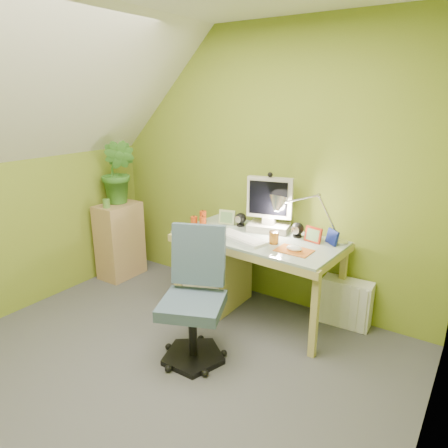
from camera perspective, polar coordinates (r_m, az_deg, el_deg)
The scene contains 22 objects.
floor at distance 2.95m, azimuth -11.67°, elevation -21.15°, with size 3.20×3.20×0.01m, color #4B4B50.
wall_back at distance 3.65m, azimuth 5.30°, elevation 7.61°, with size 3.20×0.01×2.40m, color olive.
wall_right at distance 1.68m, azimuth 27.50°, elevation -6.20°, with size 0.01×3.20×2.40m, color olive.
slope_ceiling at distance 3.13m, azimuth -27.46°, elevation 16.16°, with size 1.10×3.20×1.10m, color white.
desk at distance 3.50m, azimuth 4.64°, elevation -7.26°, with size 1.34×0.67×0.72m, color tan, non-canonical shape.
monitor at distance 3.44m, azimuth 6.37°, elevation 3.44°, with size 0.40×0.23×0.55m, color #B6B1A4, non-canonical shape.
speaker_left at distance 3.61m, azimuth 2.32°, elevation 0.64°, with size 0.10×0.10×0.12m, color black, non-canonical shape.
speaker_right at distance 3.37m, azimuth 10.15°, elevation -0.81°, with size 0.10×0.10×0.12m, color black, non-canonical shape.
keyboard at distance 3.29m, azimuth 2.39°, elevation -1.94°, with size 0.46×0.15×0.02m, color white.
mousepad at distance 3.09m, azimuth 9.68°, elevation -3.64°, with size 0.26×0.18×0.01m, color #C4621E.
mouse at distance 3.09m, azimuth 9.70°, elevation -3.33°, with size 0.12×0.08×0.04m, color white.
amber_tumbler at distance 3.21m, azimuth 6.92°, elevation -1.86°, with size 0.08×0.08×0.10m, color #955A15.
candle_cluster at distance 3.67m, azimuth -3.31°, elevation 0.83°, with size 0.14×0.13×0.11m, color #C53F11, non-canonical shape.
photo_frame_red at distance 3.29m, azimuth 12.25°, elevation -1.45°, with size 0.14×0.02×0.12m, color #B82A13.
photo_frame_blue at distance 3.28m, azimuth 14.77°, elevation -1.75°, with size 0.13×0.02×0.11m, color navy.
photo_frame_green at distance 3.66m, azimuth 0.42°, elevation 0.96°, with size 0.15×0.02×0.13m, color #B2C487.
desk_lamp at distance 3.27m, azimuth 13.37°, elevation 2.34°, with size 0.52×0.22×0.56m, color silver, non-canonical shape.
side_ledge at distance 4.38m, azimuth -14.22°, elevation -2.22°, with size 0.29×0.44×0.77m, color tan.
potted_plant at distance 4.23m, azimuth -14.43°, elevation 6.99°, with size 0.35×0.28×0.64m, color #3A7828.
green_cup at distance 4.15m, azimuth -15.99°, elevation 2.75°, with size 0.07×0.07×0.09m, color #568738.
task_chair at distance 2.90m, azimuth -4.45°, elevation -11.08°, with size 0.48×0.48×0.87m, color #3F5367, non-canonical shape.
radiator at distance 3.57m, azimuth 16.60°, elevation -10.41°, with size 0.39×0.16×0.39m, color white.
Camera 1 is at (1.72, -1.56, 1.82)m, focal length 33.00 mm.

